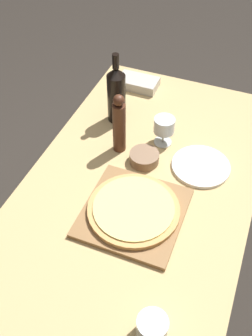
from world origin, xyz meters
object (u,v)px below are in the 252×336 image
pizza (134,209)px  wine_glass (164,126)px  small_bowl (144,158)px  wine_bottle (116,94)px  pepper_mill (119,125)px

pizza → wine_glass: size_ratio=2.61×
pizza → small_bowl: small_bowl is taller
wine_bottle → small_bowl: size_ratio=2.73×
pepper_mill → small_bowl: pepper_mill is taller
wine_bottle → pepper_mill: size_ratio=1.21×
pepper_mill → wine_glass: bearing=33.5°
pizza → pepper_mill: (-0.18, 0.30, 0.10)m
wine_bottle → wine_glass: bearing=-16.8°
pizza → wine_glass: (-0.02, 0.40, 0.06)m
pepper_mill → small_bowl: 0.16m
pepper_mill → small_bowl: bearing=-15.7°
wine_bottle → wine_glass: 0.26m
wine_bottle → wine_glass: wine_bottle is taller
pepper_mill → wine_glass: pepper_mill is taller
pizza → wine_bottle: wine_bottle is taller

